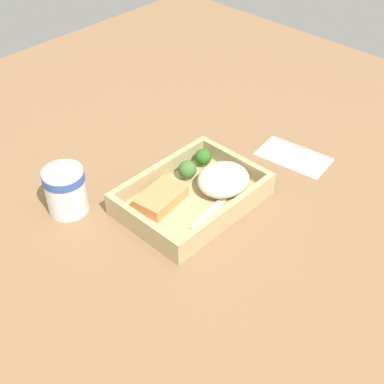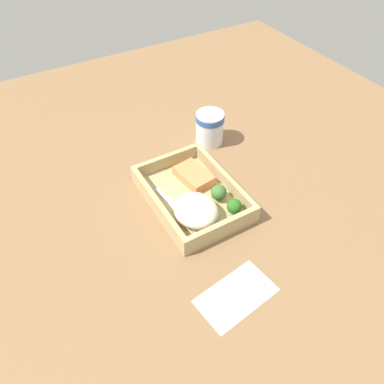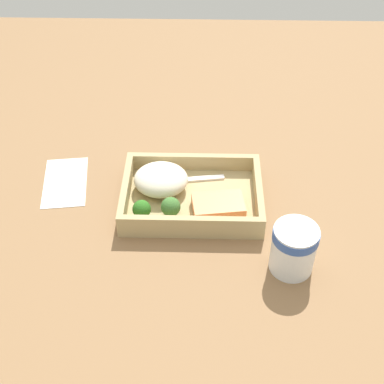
{
  "view_description": "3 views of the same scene",
  "coord_description": "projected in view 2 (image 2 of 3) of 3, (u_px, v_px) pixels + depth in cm",
  "views": [
    {
      "loc": [
        -54.64,
        -52.08,
        65.57
      ],
      "look_at": [
        0.0,
        0.0,
        2.7
      ],
      "focal_mm": 50.0,
      "sensor_mm": 36.0,
      "label": 1
    },
    {
      "loc": [
        51.63,
        -30.03,
        62.4
      ],
      "look_at": [
        0.0,
        0.0,
        2.7
      ],
      "focal_mm": 35.0,
      "sensor_mm": 36.0,
      "label": 2
    },
    {
      "loc": [
        -1.74,
        73.48,
        69.8
      ],
      "look_at": [
        0.0,
        0.0,
        2.7
      ],
      "focal_mm": 50.0,
      "sensor_mm": 36.0,
      "label": 3
    }
  ],
  "objects": [
    {
      "name": "salmon_fillet",
      "position": [
        194.0,
        176.0,
        0.89
      ],
      "size": [
        10.02,
        7.12,
        2.26
      ],
      "primitive_type": "cube",
      "rotation": [
        0.0,
        0.0,
        0.14
      ],
      "color": "#EA844C",
      "rests_on": "takeout_tray"
    },
    {
      "name": "broccoli_floret_2",
      "position": [
        219.0,
        193.0,
        0.83
      ],
      "size": [
        3.56,
        3.56,
        3.95
      ],
      "color": "#77A358",
      "rests_on": "takeout_tray"
    },
    {
      "name": "broccoli_floret_1",
      "position": [
        234.0,
        207.0,
        0.81
      ],
      "size": [
        3.34,
        3.34,
        3.76
      ],
      "color": "#81AC66",
      "rests_on": "takeout_tray"
    },
    {
      "name": "ground_plane",
      "position": [
        192.0,
        203.0,
        0.87
      ],
      "size": [
        160.0,
        160.0,
        2.0
      ],
      "primitive_type": "cube",
      "color": "olive"
    },
    {
      "name": "fork",
      "position": [
        180.0,
        212.0,
        0.82
      ],
      "size": [
        15.87,
        3.93,
        0.44
      ],
      "color": "white",
      "rests_on": "takeout_tray"
    },
    {
      "name": "tray_rim",
      "position": [
        192.0,
        191.0,
        0.84
      ],
      "size": [
        25.91,
        18.58,
        3.37
      ],
      "color": "tan",
      "rests_on": "takeout_tray"
    },
    {
      "name": "paper_cup",
      "position": [
        210.0,
        126.0,
        0.99
      ],
      "size": [
        7.51,
        7.51,
        8.82
      ],
      "color": "white",
      "rests_on": "ground_plane"
    },
    {
      "name": "receipt_slip",
      "position": [
        236.0,
        295.0,
        0.69
      ],
      "size": [
        10.14,
        15.54,
        0.24
      ],
      "primitive_type": "cube",
      "rotation": [
        0.0,
        0.0,
        0.13
      ],
      "color": "white",
      "rests_on": "ground_plane"
    },
    {
      "name": "mashed_potatoes",
      "position": [
        196.0,
        210.0,
        0.79
      ],
      "size": [
        10.28,
        9.28,
        4.7
      ],
      "primitive_type": "ellipsoid",
      "color": "beige",
      "rests_on": "takeout_tray"
    },
    {
      "name": "takeout_tray",
      "position": [
        192.0,
        198.0,
        0.86
      ],
      "size": [
        25.91,
        18.58,
        1.2
      ],
      "primitive_type": "cube",
      "color": "tan",
      "rests_on": "ground_plane"
    }
  ]
}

